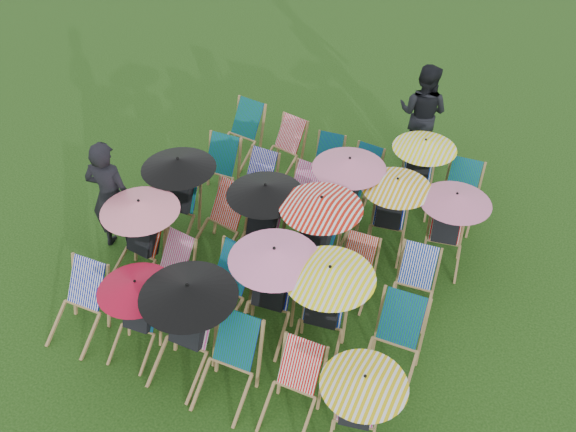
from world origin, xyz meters
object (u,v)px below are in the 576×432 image
at_px(person_left, 110,197).
at_px(deckchair_0, 77,306).
at_px(person_rear, 423,113).
at_px(deckchair_29, 459,196).
at_px(deckchair_5, 357,412).

bearing_deg(person_left, deckchair_0, 98.17).
relative_size(deckchair_0, person_rear, 0.52).
xyz_separation_m(deckchair_29, person_rear, (-1.13, 1.47, 0.48)).
relative_size(deckchair_5, person_left, 0.60).
height_order(deckchair_29, person_rear, person_rear).
xyz_separation_m(deckchair_0, deckchair_29, (4.01, 4.69, -0.02)).
relative_size(person_left, person_rear, 1.02).
distance_m(deckchair_0, deckchair_29, 6.17).
bearing_deg(deckchair_29, deckchair_0, -134.48).
height_order(deckchair_5, person_left, person_left).
bearing_deg(deckchair_29, person_rear, 123.84).
xyz_separation_m(deckchair_0, deckchair_5, (4.02, 0.07, 0.13)).
xyz_separation_m(deckchair_29, person_left, (-4.66, -3.02, 0.50)).
height_order(deckchair_29, person_left, person_left).
xyz_separation_m(deckchair_5, deckchair_29, (-0.01, 4.62, -0.15)).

